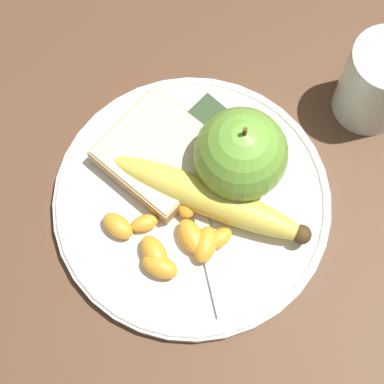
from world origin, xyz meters
The scene contains 17 objects.
ground_plane centered at (0.00, 0.00, 0.00)m, with size 3.00×3.00×0.00m, color brown.
plate centered at (0.00, 0.00, 0.01)m, with size 0.26×0.26×0.01m.
juice_glass centered at (0.05, 0.19, 0.04)m, with size 0.07×0.07×0.09m.
apple centered at (0.01, 0.05, 0.05)m, with size 0.08×0.08×0.09m.
banana centered at (0.01, 0.01, 0.03)m, with size 0.19×0.10×0.03m.
bread_slice centered at (-0.05, 0.01, 0.02)m, with size 0.10×0.10×0.02m.
fork centered at (0.01, 0.00, 0.01)m, with size 0.15×0.11×0.00m.
jam_packet centered at (-0.03, 0.06, 0.02)m, with size 0.05×0.04×0.02m.
orange_segment_0 centered at (0.03, -0.03, 0.02)m, with size 0.04×0.03×0.02m.
orange_segment_1 centered at (-0.03, -0.07, 0.02)m, with size 0.03×0.02×0.02m.
orange_segment_2 centered at (0.00, -0.01, 0.02)m, with size 0.04×0.04×0.02m.
orange_segment_3 centered at (-0.01, -0.05, 0.02)m, with size 0.03×0.03×0.01m.
orange_segment_4 centered at (0.04, -0.03, 0.02)m, with size 0.03×0.04×0.02m.
orange_segment_5 centered at (0.02, -0.07, 0.02)m, with size 0.04×0.03×0.02m.
orange_segment_6 centered at (-0.02, -0.02, 0.02)m, with size 0.03×0.04×0.02m.
orange_segment_7 centered at (0.01, -0.06, 0.02)m, with size 0.04×0.03×0.02m.
orange_segment_8 centered at (0.04, -0.01, 0.02)m, with size 0.02×0.03×0.01m.
Camera 1 is at (0.13, -0.14, 0.56)m, focal length 60.00 mm.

